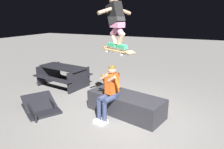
{
  "coord_description": "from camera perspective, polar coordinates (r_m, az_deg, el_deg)",
  "views": [
    {
      "loc": [
        -1.74,
        4.51,
        2.52
      ],
      "look_at": [
        0.32,
        0.11,
        1.12
      ],
      "focal_mm": 33.07,
      "sensor_mm": 36.0,
      "label": 1
    }
  ],
  "objects": [
    {
      "name": "person_sitting_on_ledge",
      "position": [
        5.09,
        -0.77,
        -4.17
      ],
      "size": [
        0.59,
        0.79,
        1.36
      ],
      "color": "#2D3856",
      "rests_on": "ground"
    },
    {
      "name": "skater_airborne",
      "position": [
        4.7,
        1.08,
        15.0
      ],
      "size": [
        0.63,
        0.81,
        1.12
      ],
      "color": "#2D9E66"
    },
    {
      "name": "picnic_table_back",
      "position": [
        7.75,
        -13.4,
        0.46
      ],
      "size": [
        1.87,
        1.56,
        0.75
      ],
      "color": "black",
      "rests_on": "ground"
    },
    {
      "name": "skateboard",
      "position": [
        4.72,
        1.45,
        6.62
      ],
      "size": [
        0.99,
        0.67,
        0.13
      ],
      "color": "#AD8451"
    },
    {
      "name": "ledge_box_main",
      "position": [
        5.52,
        3.79,
        -8.17
      ],
      "size": [
        2.16,
        1.25,
        0.52
      ],
      "primitive_type": "cube",
      "rotation": [
        0.0,
        0.0,
        -0.23
      ],
      "color": "#28282D",
      "rests_on": "ground"
    },
    {
      "name": "ground_plane",
      "position": [
        5.45,
        3.55,
        -11.56
      ],
      "size": [
        40.0,
        40.0,
        0.0
      ],
      "primitive_type": "plane",
      "color": "slate"
    },
    {
      "name": "kicker_ramp",
      "position": [
        6.11,
        -19.05,
        -8.56
      ],
      "size": [
        1.41,
        1.3,
        0.42
      ],
      "color": "black",
      "rests_on": "ground"
    }
  ]
}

